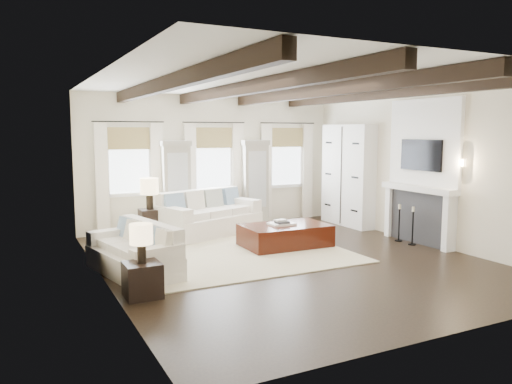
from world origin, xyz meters
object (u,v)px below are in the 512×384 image
sofa_back (208,217)px  sofa_left (137,253)px  side_table_back (150,224)px  side_table_front (142,280)px  ottoman (285,236)px

sofa_back → sofa_left: sofa_back is taller
sofa_back → side_table_back: 1.32m
sofa_back → sofa_left: bearing=-132.3°
sofa_left → sofa_back: bearing=47.7°
side_table_front → side_table_back: side_table_back is taller
ottoman → sofa_back: bearing=118.2°
side_table_front → side_table_back: size_ratio=0.76×
sofa_back → ottoman: (0.95, -1.86, -0.17)m
sofa_back → sofa_left: size_ratio=1.22×
sofa_back → side_table_back: bearing=175.6°
sofa_back → side_table_front: sofa_back is taller
sofa_back → ottoman: sofa_back is taller
sofa_back → side_table_back: size_ratio=3.90×
sofa_back → side_table_back: (-1.32, 0.10, -0.07)m
sofa_left → side_table_back: size_ratio=3.19×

